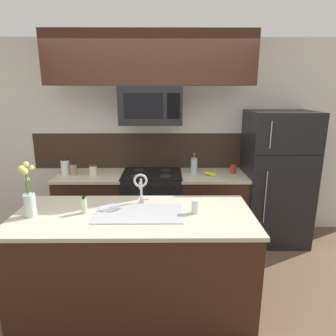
{
  "coord_description": "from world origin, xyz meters",
  "views": [
    {
      "loc": [
        0.18,
        -2.79,
        1.97
      ],
      "look_at": [
        0.2,
        0.27,
        1.16
      ],
      "focal_mm": 32.0,
      "sensor_mm": 36.0,
      "label": 1
    }
  ],
  "objects_px": {
    "coffee_tin": "(233,169)",
    "flower_vase": "(29,199)",
    "banana_bunch": "(211,174)",
    "drinking_glass": "(195,206)",
    "microwave": "(151,105)",
    "storage_jar_tall": "(65,166)",
    "sink_faucet": "(141,184)",
    "storage_jar_short": "(93,170)",
    "refrigerator": "(275,178)",
    "storage_jar_medium": "(73,169)",
    "french_press": "(194,166)",
    "dish_soap_bottle": "(84,206)",
    "stove_range": "(152,207)"
  },
  "relations": [
    {
      "from": "flower_vase",
      "to": "sink_faucet",
      "type": "bearing_deg",
      "value": 16.05
    },
    {
      "from": "banana_bunch",
      "to": "storage_jar_short",
      "type": "bearing_deg",
      "value": 178.94
    },
    {
      "from": "storage_jar_short",
      "to": "sink_faucet",
      "type": "xyz_separation_m",
      "value": [
        0.69,
        -1.0,
        0.13
      ]
    },
    {
      "from": "microwave",
      "to": "refrigerator",
      "type": "relative_size",
      "value": 0.44
    },
    {
      "from": "storage_jar_medium",
      "to": "flower_vase",
      "type": "height_order",
      "value": "flower_vase"
    },
    {
      "from": "banana_bunch",
      "to": "refrigerator",
      "type": "bearing_deg",
      "value": 5.33
    },
    {
      "from": "storage_jar_short",
      "to": "drinking_glass",
      "type": "bearing_deg",
      "value": -45.6
    },
    {
      "from": "french_press",
      "to": "drinking_glass",
      "type": "relative_size",
      "value": 2.22
    },
    {
      "from": "banana_bunch",
      "to": "storage_jar_medium",
      "type": "bearing_deg",
      "value": 178.75
    },
    {
      "from": "stove_range",
      "to": "microwave",
      "type": "relative_size",
      "value": 1.25
    },
    {
      "from": "banana_bunch",
      "to": "sink_faucet",
      "type": "xyz_separation_m",
      "value": [
        -0.8,
        -0.97,
        0.18
      ]
    },
    {
      "from": "storage_jar_tall",
      "to": "banana_bunch",
      "type": "bearing_deg",
      "value": -2.36
    },
    {
      "from": "banana_bunch",
      "to": "dish_soap_bottle",
      "type": "distance_m",
      "value": 1.74
    },
    {
      "from": "storage_jar_tall",
      "to": "sink_faucet",
      "type": "relative_size",
      "value": 0.67
    },
    {
      "from": "banana_bunch",
      "to": "coffee_tin",
      "type": "xyz_separation_m",
      "value": [
        0.31,
        0.11,
        0.03
      ]
    },
    {
      "from": "storage_jar_short",
      "to": "french_press",
      "type": "xyz_separation_m",
      "value": [
        1.29,
        0.09,
        0.03
      ]
    },
    {
      "from": "coffee_tin",
      "to": "flower_vase",
      "type": "height_order",
      "value": "flower_vase"
    },
    {
      "from": "stove_range",
      "to": "microwave",
      "type": "height_order",
      "value": "microwave"
    },
    {
      "from": "microwave",
      "to": "banana_bunch",
      "type": "bearing_deg",
      "value": -2.98
    },
    {
      "from": "stove_range",
      "to": "microwave",
      "type": "distance_m",
      "value": 1.32
    },
    {
      "from": "refrigerator",
      "to": "banana_bunch",
      "type": "bearing_deg",
      "value": -174.67
    },
    {
      "from": "drinking_glass",
      "to": "storage_jar_tall",
      "type": "bearing_deg",
      "value": 140.94
    },
    {
      "from": "coffee_tin",
      "to": "drinking_glass",
      "type": "distance_m",
      "value": 1.43
    },
    {
      "from": "sink_faucet",
      "to": "storage_jar_medium",
      "type": "bearing_deg",
      "value": 132.97
    },
    {
      "from": "refrigerator",
      "to": "banana_bunch",
      "type": "height_order",
      "value": "refrigerator"
    },
    {
      "from": "sink_faucet",
      "to": "drinking_glass",
      "type": "xyz_separation_m",
      "value": [
        0.49,
        -0.21,
        -0.14
      ]
    },
    {
      "from": "coffee_tin",
      "to": "storage_jar_short",
      "type": "bearing_deg",
      "value": -177.37
    },
    {
      "from": "storage_jar_short",
      "to": "french_press",
      "type": "bearing_deg",
      "value": 4.11
    },
    {
      "from": "sink_faucet",
      "to": "flower_vase",
      "type": "relative_size",
      "value": 0.64
    },
    {
      "from": "storage_jar_short",
      "to": "banana_bunch",
      "type": "bearing_deg",
      "value": -1.06
    },
    {
      "from": "dish_soap_bottle",
      "to": "flower_vase",
      "type": "xyz_separation_m",
      "value": [
        -0.44,
        -0.07,
        0.08
      ]
    },
    {
      "from": "french_press",
      "to": "drinking_glass",
      "type": "xyz_separation_m",
      "value": [
        -0.11,
        -1.3,
        -0.04
      ]
    },
    {
      "from": "refrigerator",
      "to": "sink_faucet",
      "type": "xyz_separation_m",
      "value": [
        -1.66,
        -1.05,
        0.25
      ]
    },
    {
      "from": "storage_jar_medium",
      "to": "french_press",
      "type": "xyz_separation_m",
      "value": [
        1.54,
        0.08,
        0.02
      ]
    },
    {
      "from": "french_press",
      "to": "flower_vase",
      "type": "xyz_separation_m",
      "value": [
        -1.53,
        -1.36,
        0.05
      ]
    },
    {
      "from": "stove_range",
      "to": "flower_vase",
      "type": "xyz_separation_m",
      "value": [
        -0.98,
        -1.3,
        0.6
      ]
    },
    {
      "from": "storage_jar_tall",
      "to": "storage_jar_medium",
      "type": "bearing_deg",
      "value": -18.96
    },
    {
      "from": "coffee_tin",
      "to": "storage_jar_tall",
      "type": "bearing_deg",
      "value": -179.12
    },
    {
      "from": "storage_jar_short",
      "to": "storage_jar_tall",
      "type": "bearing_deg",
      "value": 172.35
    },
    {
      "from": "flower_vase",
      "to": "banana_bunch",
      "type": "bearing_deg",
      "value": 35.59
    },
    {
      "from": "dish_soap_bottle",
      "to": "storage_jar_tall",
      "type": "bearing_deg",
      "value": 114.39
    },
    {
      "from": "stove_range",
      "to": "refrigerator",
      "type": "distance_m",
      "value": 1.65
    },
    {
      "from": "stove_range",
      "to": "sink_faucet",
      "type": "bearing_deg",
      "value": -93.06
    },
    {
      "from": "coffee_tin",
      "to": "dish_soap_bottle",
      "type": "relative_size",
      "value": 0.67
    },
    {
      "from": "refrigerator",
      "to": "flower_vase",
      "type": "height_order",
      "value": "refrigerator"
    },
    {
      "from": "sink_faucet",
      "to": "flower_vase",
      "type": "bearing_deg",
      "value": -163.95
    },
    {
      "from": "banana_bunch",
      "to": "drinking_glass",
      "type": "height_order",
      "value": "drinking_glass"
    },
    {
      "from": "stove_range",
      "to": "sink_faucet",
      "type": "relative_size",
      "value": 3.04
    },
    {
      "from": "flower_vase",
      "to": "french_press",
      "type": "bearing_deg",
      "value": 41.66
    },
    {
      "from": "coffee_tin",
      "to": "refrigerator",
      "type": "bearing_deg",
      "value": -3.13
    }
  ]
}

